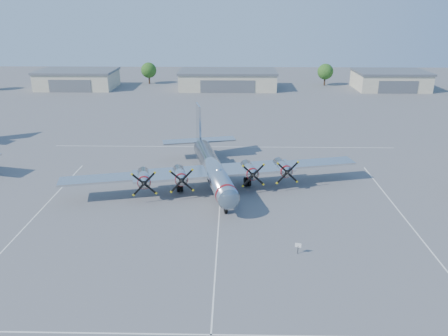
{
  "coord_description": "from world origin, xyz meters",
  "views": [
    {
      "loc": [
        1.54,
        -48.73,
        23.75
      ],
      "look_at": [
        0.43,
        5.84,
        3.2
      ],
      "focal_mm": 35.0,
      "sensor_mm": 36.0,
      "label": 1
    }
  ],
  "objects_px": {
    "hangar_west": "(78,79)",
    "hangar_east": "(390,80)",
    "tree_west": "(149,70)",
    "tree_east": "(325,72)",
    "hangar_center": "(228,79)",
    "main_bomber_b29": "(212,184)",
    "info_placard": "(298,246)"
  },
  "relations": [
    {
      "from": "hangar_center",
      "to": "info_placard",
      "type": "distance_m",
      "value": 92.55
    },
    {
      "from": "hangar_west",
      "to": "hangar_east",
      "type": "distance_m",
      "value": 93.0
    },
    {
      "from": "tree_east",
      "to": "main_bomber_b29",
      "type": "bearing_deg",
      "value": -111.38
    },
    {
      "from": "hangar_east",
      "to": "hangar_center",
      "type": "bearing_deg",
      "value": -180.0
    },
    {
      "from": "tree_west",
      "to": "tree_east",
      "type": "bearing_deg",
      "value": -2.08
    },
    {
      "from": "main_bomber_b29",
      "to": "hangar_center",
      "type": "bearing_deg",
      "value": 76.02
    },
    {
      "from": "tree_west",
      "to": "tree_east",
      "type": "relative_size",
      "value": 1.0
    },
    {
      "from": "hangar_center",
      "to": "tree_east",
      "type": "distance_m",
      "value": 30.64
    },
    {
      "from": "hangar_center",
      "to": "hangar_east",
      "type": "bearing_deg",
      "value": 0.0
    },
    {
      "from": "main_bomber_b29",
      "to": "tree_east",
      "type": "bearing_deg",
      "value": 55.67
    },
    {
      "from": "hangar_west",
      "to": "tree_east",
      "type": "height_order",
      "value": "tree_east"
    },
    {
      "from": "hangar_center",
      "to": "tree_east",
      "type": "height_order",
      "value": "tree_east"
    },
    {
      "from": "tree_east",
      "to": "main_bomber_b29",
      "type": "relative_size",
      "value": 0.17
    },
    {
      "from": "hangar_center",
      "to": "info_placard",
      "type": "bearing_deg",
      "value": -84.89
    },
    {
      "from": "hangar_west",
      "to": "info_placard",
      "type": "bearing_deg",
      "value": -59.99
    },
    {
      "from": "hangar_west",
      "to": "tree_west",
      "type": "xyz_separation_m",
      "value": [
        20.0,
        8.04,
        1.51
      ]
    },
    {
      "from": "tree_west",
      "to": "info_placard",
      "type": "height_order",
      "value": "tree_west"
    },
    {
      "from": "hangar_center",
      "to": "tree_east",
      "type": "xyz_separation_m",
      "value": [
        30.0,
        6.04,
        1.51
      ]
    },
    {
      "from": "hangar_east",
      "to": "info_placard",
      "type": "xyz_separation_m",
      "value": [
        -39.76,
        -92.16,
        -1.87
      ]
    },
    {
      "from": "hangar_center",
      "to": "tree_west",
      "type": "bearing_deg",
      "value": 162.18
    },
    {
      "from": "hangar_center",
      "to": "hangar_east",
      "type": "xyz_separation_m",
      "value": [
        48.0,
        0.0,
        0.0
      ]
    },
    {
      "from": "main_bomber_b29",
      "to": "hangar_west",
      "type": "bearing_deg",
      "value": 107.59
    },
    {
      "from": "hangar_center",
      "to": "main_bomber_b29",
      "type": "distance_m",
      "value": 74.06
    },
    {
      "from": "hangar_west",
      "to": "hangar_center",
      "type": "xyz_separation_m",
      "value": [
        45.0,
        -0.0,
        -0.0
      ]
    },
    {
      "from": "tree_west",
      "to": "hangar_west",
      "type": "bearing_deg",
      "value": -158.11
    },
    {
      "from": "info_placard",
      "to": "hangar_west",
      "type": "bearing_deg",
      "value": 133.5
    },
    {
      "from": "tree_east",
      "to": "hangar_west",
      "type": "bearing_deg",
      "value": -175.4
    },
    {
      "from": "hangar_west",
      "to": "tree_west",
      "type": "distance_m",
      "value": 21.61
    },
    {
      "from": "tree_east",
      "to": "hangar_center",
      "type": "bearing_deg",
      "value": -168.62
    },
    {
      "from": "main_bomber_b29",
      "to": "hangar_east",
      "type": "bearing_deg",
      "value": 43.36
    },
    {
      "from": "hangar_west",
      "to": "hangar_east",
      "type": "xyz_separation_m",
      "value": [
        93.0,
        0.0,
        0.0
      ]
    },
    {
      "from": "hangar_west",
      "to": "hangar_east",
      "type": "bearing_deg",
      "value": 0.0
    }
  ]
}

